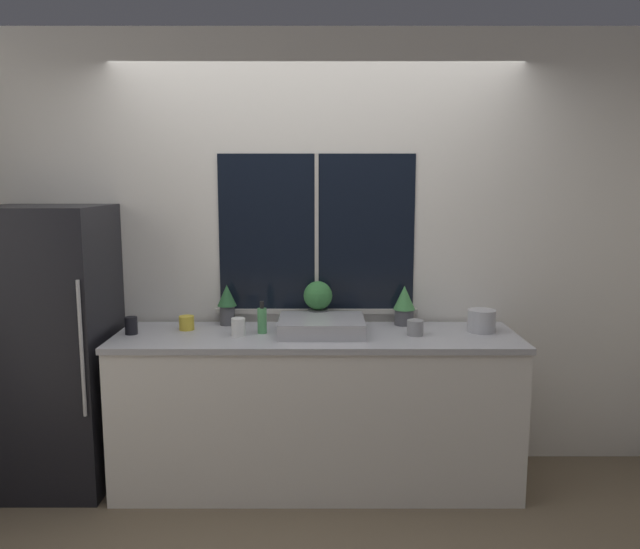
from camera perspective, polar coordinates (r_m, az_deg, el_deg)
ground_plane at (r=3.67m, az=-0.26°, el=-20.63°), size 14.00×14.00×0.00m
wall_back at (r=3.92m, az=-0.21°, el=2.11°), size 8.00×0.09×2.70m
wall_left at (r=5.21m, az=-24.86°, el=2.91°), size 0.06×7.00×2.70m
wall_right at (r=5.20m, az=24.63°, el=2.91°), size 0.06×7.00×2.70m
counter at (r=3.76m, az=-0.23°, el=-12.22°), size 2.33×0.64×0.91m
refrigerator at (r=3.99m, az=-23.29°, el=-6.14°), size 0.68×0.67×1.65m
sink at (r=3.64m, az=0.24°, el=-4.69°), size 0.49×0.45×0.26m
potted_plant_left at (r=3.87m, az=-8.41°, el=-2.54°), size 0.12×0.12×0.25m
potted_plant_center at (r=3.83m, az=-0.09°, el=-2.38°), size 0.18×0.18×0.27m
potted_plant_right at (r=3.87m, az=7.80°, el=-2.70°), size 0.13×0.13×0.24m
soap_bottle at (r=3.65m, az=-5.22°, el=-4.15°), size 0.05×0.05×0.19m
mug_white at (r=3.61m, az=-7.38°, el=-4.78°), size 0.08×0.08×0.10m
mug_yellow at (r=3.81m, az=-12.00°, el=-4.34°), size 0.09×0.09×0.08m
mug_black at (r=3.78m, az=-16.78°, el=-4.48°), size 0.07×0.07×0.10m
mug_grey at (r=3.64m, az=8.79°, el=-4.83°), size 0.09×0.09×0.09m
kettle at (r=3.79m, az=14.66°, el=-4.04°), size 0.16×0.16×0.15m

